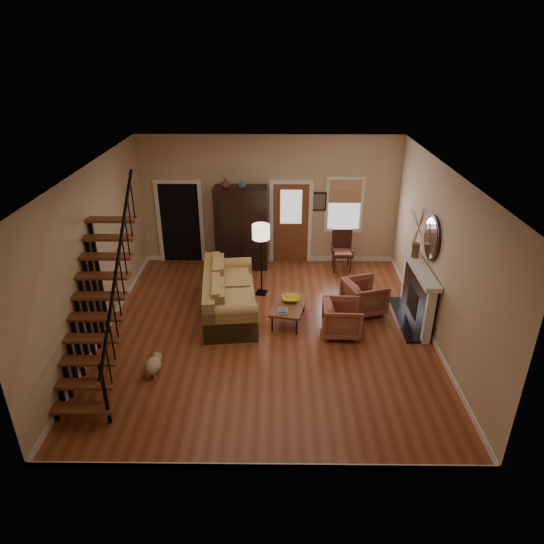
{
  "coord_description": "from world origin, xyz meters",
  "views": [
    {
      "loc": [
        0.19,
        -8.3,
        5.35
      ],
      "look_at": [
        0.1,
        0.4,
        1.15
      ],
      "focal_mm": 32.0,
      "sensor_mm": 36.0,
      "label": 1
    }
  ],
  "objects_px": {
    "sofa": "(230,294)",
    "coffee_table": "(289,313)",
    "armchair_left": "(342,319)",
    "armchair_right": "(364,297)",
    "armoire": "(241,228)",
    "side_chair": "(342,251)",
    "floor_lamp": "(261,260)"
  },
  "relations": [
    {
      "from": "armoire",
      "to": "armchair_left",
      "type": "bearing_deg",
      "value": -55.54
    },
    {
      "from": "sofa",
      "to": "floor_lamp",
      "type": "bearing_deg",
      "value": 47.53
    },
    {
      "from": "armchair_left",
      "to": "armchair_right",
      "type": "relative_size",
      "value": 0.95
    },
    {
      "from": "armchair_left",
      "to": "armchair_right",
      "type": "bearing_deg",
      "value": -31.02
    },
    {
      "from": "sofa",
      "to": "armchair_left",
      "type": "xyz_separation_m",
      "value": [
        2.3,
        -0.8,
        -0.11
      ]
    },
    {
      "from": "armchair_right",
      "to": "side_chair",
      "type": "bearing_deg",
      "value": -11.71
    },
    {
      "from": "armoire",
      "to": "side_chair",
      "type": "distance_m",
      "value": 2.61
    },
    {
      "from": "armchair_left",
      "to": "side_chair",
      "type": "height_order",
      "value": "side_chair"
    },
    {
      "from": "sofa",
      "to": "floor_lamp",
      "type": "relative_size",
      "value": 1.44
    },
    {
      "from": "sofa",
      "to": "armchair_right",
      "type": "bearing_deg",
      "value": -4.6
    },
    {
      "from": "coffee_table",
      "to": "armchair_right",
      "type": "xyz_separation_m",
      "value": [
        1.62,
        0.41,
        0.16
      ]
    },
    {
      "from": "floor_lamp",
      "to": "sofa",
      "type": "bearing_deg",
      "value": -126.35
    },
    {
      "from": "armoire",
      "to": "coffee_table",
      "type": "xyz_separation_m",
      "value": [
        1.15,
        -2.74,
        -0.85
      ]
    },
    {
      "from": "armoire",
      "to": "armchair_left",
      "type": "relative_size",
      "value": 2.74
    },
    {
      "from": "armchair_left",
      "to": "side_chair",
      "type": "xyz_separation_m",
      "value": [
        0.35,
        3.0,
        0.16
      ]
    },
    {
      "from": "coffee_table",
      "to": "armchair_left",
      "type": "xyz_separation_m",
      "value": [
        1.05,
        -0.46,
        0.14
      ]
    },
    {
      "from": "coffee_table",
      "to": "armchair_left",
      "type": "height_order",
      "value": "armchair_left"
    },
    {
      "from": "side_chair",
      "to": "sofa",
      "type": "bearing_deg",
      "value": -140.34
    },
    {
      "from": "armoire",
      "to": "floor_lamp",
      "type": "height_order",
      "value": "armoire"
    },
    {
      "from": "sofa",
      "to": "side_chair",
      "type": "height_order",
      "value": "side_chair"
    },
    {
      "from": "armchair_left",
      "to": "floor_lamp",
      "type": "height_order",
      "value": "floor_lamp"
    },
    {
      "from": "armchair_right",
      "to": "side_chair",
      "type": "height_order",
      "value": "side_chair"
    },
    {
      "from": "armchair_left",
      "to": "floor_lamp",
      "type": "bearing_deg",
      "value": 46.85
    },
    {
      "from": "sofa",
      "to": "coffee_table",
      "type": "distance_m",
      "value": 1.32
    },
    {
      "from": "armchair_left",
      "to": "side_chair",
      "type": "bearing_deg",
      "value": -4.38
    },
    {
      "from": "armchair_left",
      "to": "sofa",
      "type": "bearing_deg",
      "value": 73.23
    },
    {
      "from": "armoire",
      "to": "coffee_table",
      "type": "bearing_deg",
      "value": -67.25
    },
    {
      "from": "armoire",
      "to": "sofa",
      "type": "distance_m",
      "value": 2.48
    },
    {
      "from": "armoire",
      "to": "coffee_table",
      "type": "relative_size",
      "value": 1.97
    },
    {
      "from": "side_chair",
      "to": "armchair_left",
      "type": "bearing_deg",
      "value": -96.74
    },
    {
      "from": "sofa",
      "to": "coffee_table",
      "type": "relative_size",
      "value": 2.3
    },
    {
      "from": "armchair_left",
      "to": "floor_lamp",
      "type": "distance_m",
      "value": 2.41
    }
  ]
}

